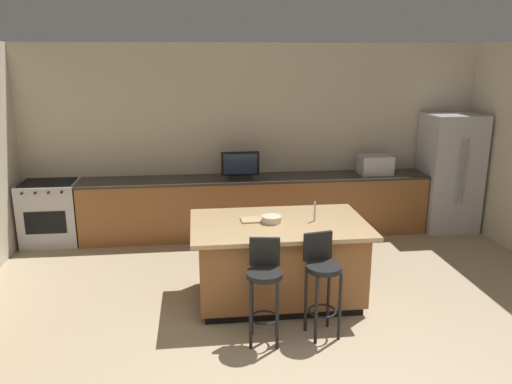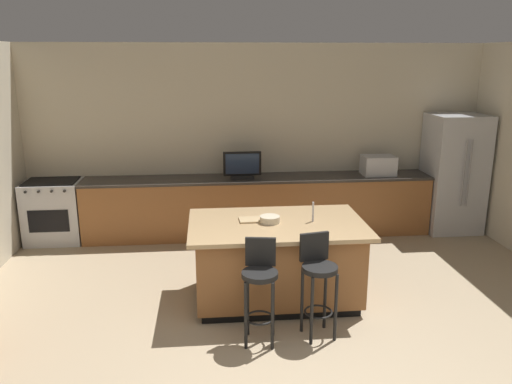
{
  "view_description": "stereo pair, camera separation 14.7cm",
  "coord_description": "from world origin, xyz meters",
  "px_view_note": "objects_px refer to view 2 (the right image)",
  "views": [
    {
      "loc": [
        -0.9,
        -3.08,
        2.64
      ],
      "look_at": [
        -0.17,
        2.93,
        1.01
      ],
      "focal_mm": 35.55,
      "sensor_mm": 36.0,
      "label": 1
    },
    {
      "loc": [
        -0.76,
        -3.1,
        2.64
      ],
      "look_at": [
        -0.17,
        2.93,
        1.01
      ],
      "focal_mm": 35.55,
      "sensor_mm": 36.0,
      "label": 2
    }
  ],
  "objects_px": {
    "tv_monitor": "(242,166)",
    "bar_stool_right": "(318,276)",
    "fruit_bowl": "(270,219)",
    "kitchen_island": "(277,261)",
    "cutting_board": "(255,220)",
    "refrigerator": "(453,173)",
    "range_oven": "(54,211)",
    "microwave": "(378,165)",
    "bar_stool_left": "(260,282)",
    "tv_remote": "(267,219)",
    "cell_phone": "(257,221)"
  },
  "relations": [
    {
      "from": "tv_remote",
      "to": "kitchen_island",
      "type": "bearing_deg",
      "value": -9.12
    },
    {
      "from": "bar_stool_left",
      "to": "microwave",
      "type": "bearing_deg",
      "value": 63.29
    },
    {
      "from": "tv_remote",
      "to": "fruit_bowl",
      "type": "bearing_deg",
      "value": -43.8
    },
    {
      "from": "fruit_bowl",
      "to": "range_oven",
      "type": "bearing_deg",
      "value": 143.45
    },
    {
      "from": "kitchen_island",
      "to": "bar_stool_left",
      "type": "relative_size",
      "value": 1.9
    },
    {
      "from": "cutting_board",
      "to": "fruit_bowl",
      "type": "bearing_deg",
      "value": -31.2
    },
    {
      "from": "cutting_board",
      "to": "microwave",
      "type": "bearing_deg",
      "value": 44.8
    },
    {
      "from": "refrigerator",
      "to": "bar_stool_left",
      "type": "relative_size",
      "value": 1.8
    },
    {
      "from": "microwave",
      "to": "tv_remote",
      "type": "distance_m",
      "value": 2.83
    },
    {
      "from": "kitchen_island",
      "to": "tv_remote",
      "type": "bearing_deg",
      "value": 135.22
    },
    {
      "from": "refrigerator",
      "to": "fruit_bowl",
      "type": "relative_size",
      "value": 8.37
    },
    {
      "from": "bar_stool_left",
      "to": "kitchen_island",
      "type": "bearing_deg",
      "value": 80.45
    },
    {
      "from": "bar_stool_right",
      "to": "kitchen_island",
      "type": "bearing_deg",
      "value": 99.56
    },
    {
      "from": "refrigerator",
      "to": "bar_stool_left",
      "type": "distance_m",
      "value": 4.42
    },
    {
      "from": "bar_stool_right",
      "to": "bar_stool_left",
      "type": "bearing_deg",
      "value": 174.26
    },
    {
      "from": "range_oven",
      "to": "cutting_board",
      "type": "bearing_deg",
      "value": -36.82
    },
    {
      "from": "bar_stool_left",
      "to": "range_oven",
      "type": "bearing_deg",
      "value": 140.83
    },
    {
      "from": "refrigerator",
      "to": "cutting_board",
      "type": "relative_size",
      "value": 5.21
    },
    {
      "from": "bar_stool_right",
      "to": "cutting_board",
      "type": "xyz_separation_m",
      "value": [
        -0.52,
        0.87,
        0.3
      ]
    },
    {
      "from": "refrigerator",
      "to": "range_oven",
      "type": "height_order",
      "value": "refrigerator"
    },
    {
      "from": "refrigerator",
      "to": "tv_remote",
      "type": "distance_m",
      "value": 3.71
    },
    {
      "from": "bar_stool_right",
      "to": "fruit_bowl",
      "type": "bearing_deg",
      "value": 104.27
    },
    {
      "from": "kitchen_island",
      "to": "range_oven",
      "type": "xyz_separation_m",
      "value": [
        -2.98,
        2.15,
        -0.01
      ]
    },
    {
      "from": "refrigerator",
      "to": "cutting_board",
      "type": "xyz_separation_m",
      "value": [
        -3.25,
        -2.0,
        0.01
      ]
    },
    {
      "from": "microwave",
      "to": "bar_stool_right",
      "type": "distance_m",
      "value": 3.34
    },
    {
      "from": "bar_stool_left",
      "to": "tv_remote",
      "type": "distance_m",
      "value": 0.99
    },
    {
      "from": "range_oven",
      "to": "microwave",
      "type": "distance_m",
      "value": 4.85
    },
    {
      "from": "bar_stool_left",
      "to": "fruit_bowl",
      "type": "distance_m",
      "value": 0.92
    },
    {
      "from": "range_oven",
      "to": "fruit_bowl",
      "type": "distance_m",
      "value": 3.64
    },
    {
      "from": "kitchen_island",
      "to": "tv_monitor",
      "type": "relative_size",
      "value": 3.42
    },
    {
      "from": "kitchen_island",
      "to": "fruit_bowl",
      "type": "relative_size",
      "value": 8.84
    },
    {
      "from": "bar_stool_left",
      "to": "bar_stool_right",
      "type": "bearing_deg",
      "value": 13.98
    },
    {
      "from": "range_oven",
      "to": "cell_phone",
      "type": "relative_size",
      "value": 6.12
    },
    {
      "from": "kitchen_island",
      "to": "bar_stool_left",
      "type": "bearing_deg",
      "value": -108.17
    },
    {
      "from": "cell_phone",
      "to": "tv_remote",
      "type": "relative_size",
      "value": 0.88
    },
    {
      "from": "bar_stool_left",
      "to": "cutting_board",
      "type": "distance_m",
      "value": 0.98
    },
    {
      "from": "tv_monitor",
      "to": "bar_stool_right",
      "type": "height_order",
      "value": "tv_monitor"
    },
    {
      "from": "refrigerator",
      "to": "bar_stool_right",
      "type": "relative_size",
      "value": 1.78
    },
    {
      "from": "refrigerator",
      "to": "microwave",
      "type": "bearing_deg",
      "value": 177.35
    },
    {
      "from": "tv_remote",
      "to": "cutting_board",
      "type": "bearing_deg",
      "value": -145.81
    },
    {
      "from": "tv_monitor",
      "to": "tv_remote",
      "type": "relative_size",
      "value": 3.27
    },
    {
      "from": "range_oven",
      "to": "cell_phone",
      "type": "xyz_separation_m",
      "value": [
        2.77,
        -2.08,
        0.45
      ]
    },
    {
      "from": "cell_phone",
      "to": "cutting_board",
      "type": "bearing_deg",
      "value": 127.07
    },
    {
      "from": "refrigerator",
      "to": "microwave",
      "type": "distance_m",
      "value": 1.19
    },
    {
      "from": "bar_stool_right",
      "to": "fruit_bowl",
      "type": "distance_m",
      "value": 0.92
    },
    {
      "from": "kitchen_island",
      "to": "tv_monitor",
      "type": "distance_m",
      "value": 2.2
    },
    {
      "from": "microwave",
      "to": "cell_phone",
      "type": "bearing_deg",
      "value": -134.57
    },
    {
      "from": "refrigerator",
      "to": "cutting_board",
      "type": "bearing_deg",
      "value": -148.36
    },
    {
      "from": "cell_phone",
      "to": "tv_remote",
      "type": "bearing_deg",
      "value": -0.66
    },
    {
      "from": "refrigerator",
      "to": "fruit_bowl",
      "type": "height_order",
      "value": "refrigerator"
    }
  ]
}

